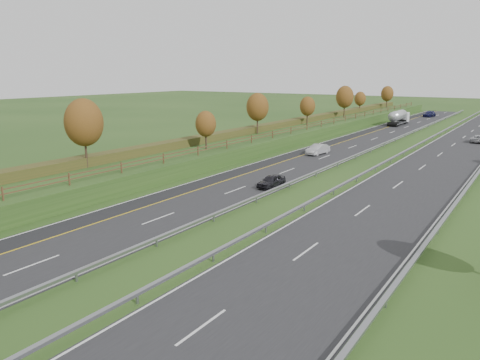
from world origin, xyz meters
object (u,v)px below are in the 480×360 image
object	(u,v)px
road_tanker	(399,117)
car_oncoming	(478,139)
car_silver_mid	(318,149)
car_dark_near	(271,181)
car_small_far	(429,114)

from	to	relation	value
road_tanker	car_oncoming	xyz separation A→B (m)	(20.07, -22.15, -1.15)
car_oncoming	road_tanker	bearing A→B (deg)	-47.02
car_silver_mid	road_tanker	bearing A→B (deg)	98.73
road_tanker	car_dark_near	xyz separation A→B (m)	(5.45, -72.32, -1.13)
car_dark_near	car_silver_mid	world-z (taller)	car_silver_mid
car_dark_near	car_silver_mid	xyz separation A→B (m)	(-4.48, 22.54, 0.09)
car_silver_mid	car_oncoming	size ratio (longest dim) A/B	0.98
car_dark_near	car_oncoming	xyz separation A→B (m)	(14.62, 50.17, -0.02)
car_small_far	road_tanker	bearing A→B (deg)	-87.57
road_tanker	car_silver_mid	distance (m)	49.80
car_silver_mid	car_small_far	distance (m)	76.05
car_silver_mid	car_small_far	size ratio (longest dim) A/B	0.85
road_tanker	car_small_far	size ratio (longest dim) A/B	2.00
road_tanker	car_silver_mid	size ratio (longest dim) A/B	2.35
car_dark_near	car_small_far	distance (m)	98.65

